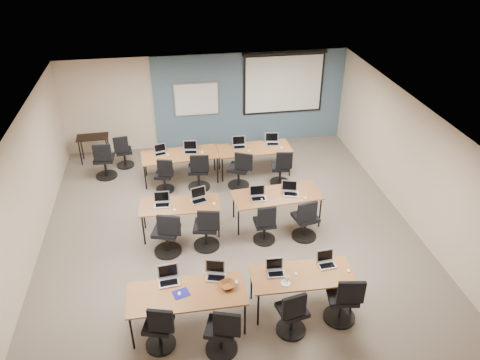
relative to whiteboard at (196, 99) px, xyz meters
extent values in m
cube|color=#6B6354|center=(0.30, -4.43, -1.45)|extent=(8.00, 9.00, 0.02)
cube|color=white|center=(0.30, -4.43, 1.25)|extent=(8.00, 9.00, 0.02)
cube|color=beige|center=(0.30, 0.07, -0.10)|extent=(8.00, 0.04, 2.70)
cube|color=beige|center=(-3.70, -4.43, -0.10)|extent=(0.04, 9.00, 2.70)
cube|color=beige|center=(4.30, -4.43, -0.10)|extent=(0.04, 9.00, 2.70)
cube|color=#3D5977|center=(1.55, 0.04, -0.10)|extent=(5.50, 0.04, 2.70)
cube|color=#ABABAB|center=(0.00, 0.00, 0.00)|extent=(1.28, 0.02, 0.98)
cube|color=white|center=(0.00, -0.01, 0.00)|extent=(1.20, 0.02, 0.90)
cube|color=black|center=(2.50, -0.02, 0.35)|extent=(2.32, 0.03, 1.82)
cube|color=white|center=(2.50, -0.03, 0.31)|extent=(2.20, 0.02, 1.62)
cylinder|color=black|center=(2.50, -0.03, 1.19)|extent=(2.40, 0.10, 0.10)
cube|color=olive|center=(-0.78, -6.80, -0.73)|extent=(1.94, 0.81, 0.03)
cylinder|color=black|center=(-1.69, -7.15, -1.10)|extent=(0.04, 0.04, 0.70)
cylinder|color=black|center=(0.13, -7.15, -1.10)|extent=(0.04, 0.04, 0.70)
cylinder|color=black|center=(-1.69, -6.46, -1.10)|extent=(0.04, 0.04, 0.70)
cylinder|color=black|center=(0.13, -6.46, -1.10)|extent=(0.04, 0.04, 0.70)
cube|color=brown|center=(1.21, -6.69, -0.73)|extent=(1.78, 0.74, 0.03)
cylinder|color=black|center=(0.39, -7.00, -1.10)|extent=(0.04, 0.04, 0.70)
cylinder|color=black|center=(2.04, -7.00, -1.10)|extent=(0.04, 0.04, 0.70)
cylinder|color=black|center=(0.39, -6.38, -1.10)|extent=(0.04, 0.04, 0.70)
cylinder|color=black|center=(2.04, -6.38, -1.10)|extent=(0.04, 0.04, 0.70)
cube|color=#A2773F|center=(-0.75, -4.17, -0.73)|extent=(1.69, 0.70, 0.03)
cylinder|color=black|center=(-1.53, -4.46, -1.10)|extent=(0.04, 0.04, 0.70)
cylinder|color=black|center=(0.04, -4.46, -1.10)|extent=(0.04, 0.04, 0.70)
cylinder|color=black|center=(-1.53, -3.88, -1.10)|extent=(0.04, 0.04, 0.70)
cylinder|color=black|center=(0.04, -3.88, -1.10)|extent=(0.04, 0.04, 0.70)
cube|color=olive|center=(1.37, -4.12, -0.73)|extent=(1.93, 0.80, 0.03)
cylinder|color=black|center=(0.47, -4.46, -1.10)|extent=(0.04, 0.04, 0.70)
cylinder|color=black|center=(2.28, -4.46, -1.10)|extent=(0.04, 0.04, 0.70)
cylinder|color=black|center=(0.47, -3.78, -1.10)|extent=(0.04, 0.04, 0.70)
cylinder|color=black|center=(2.28, -3.78, -1.10)|extent=(0.04, 0.04, 0.70)
cube|color=brown|center=(-0.61, -1.87, -0.73)|extent=(1.93, 0.81, 0.03)
cylinder|color=black|center=(-1.52, -2.22, -1.10)|extent=(0.04, 0.04, 0.70)
cylinder|color=black|center=(0.30, -2.22, -1.10)|extent=(0.04, 0.04, 0.70)
cylinder|color=black|center=(-1.52, -1.53, -1.10)|extent=(0.04, 0.04, 0.70)
cylinder|color=black|center=(0.30, -1.53, -1.10)|extent=(0.04, 0.04, 0.70)
cube|color=#A56838|center=(1.31, -1.84, -0.73)|extent=(1.90, 0.79, 0.03)
cylinder|color=black|center=(0.43, -2.17, -1.10)|extent=(0.04, 0.04, 0.70)
cylinder|color=black|center=(2.20, -2.17, -1.10)|extent=(0.04, 0.04, 0.70)
cylinder|color=black|center=(0.43, -1.50, -1.10)|extent=(0.04, 0.04, 0.70)
cylinder|color=black|center=(2.20, -1.50, -1.10)|extent=(0.04, 0.04, 0.70)
cube|color=#B6B6BB|center=(-1.05, -6.51, -0.71)|extent=(0.34, 0.25, 0.02)
cube|color=black|center=(-1.05, -6.53, -0.70)|extent=(0.29, 0.15, 0.00)
cube|color=#B6B6BB|center=(-1.05, -6.38, -0.58)|extent=(0.34, 0.06, 0.24)
cube|color=black|center=(-1.05, -6.38, -0.58)|extent=(0.30, 0.05, 0.19)
ellipsoid|color=white|center=(-0.89, -6.80, -0.71)|extent=(0.07, 0.10, 0.03)
cylinder|color=black|center=(-1.26, -7.16, -1.42)|extent=(0.49, 0.49, 0.05)
cylinder|color=black|center=(-1.26, -7.16, -1.23)|extent=(0.06, 0.06, 0.44)
cube|color=black|center=(-1.26, -7.16, -0.97)|extent=(0.44, 0.44, 0.08)
cube|color=black|center=(-1.21, -7.35, -0.69)|extent=(0.40, 0.06, 0.44)
cube|color=silver|center=(-0.26, -6.53, -0.71)|extent=(0.34, 0.25, 0.02)
cube|color=black|center=(-0.26, -6.55, -0.70)|extent=(0.29, 0.14, 0.00)
cube|color=silver|center=(-0.26, -6.39, -0.58)|extent=(0.34, 0.06, 0.23)
cube|color=black|center=(-0.26, -6.40, -0.58)|extent=(0.30, 0.04, 0.19)
ellipsoid|color=white|center=(0.06, -6.70, -0.71)|extent=(0.08, 0.11, 0.03)
cylinder|color=black|center=(-0.29, -7.41, -1.42)|extent=(0.53, 0.53, 0.05)
cylinder|color=black|center=(-0.29, -7.41, -1.22)|extent=(0.06, 0.06, 0.46)
cube|color=black|center=(-0.29, -7.41, -0.95)|extent=(0.46, 0.46, 0.08)
cube|color=black|center=(-0.23, -7.61, -0.67)|extent=(0.42, 0.06, 0.44)
cube|color=#ABABB5|center=(0.76, -6.60, -0.71)|extent=(0.30, 0.22, 0.02)
cube|color=black|center=(0.76, -6.62, -0.70)|extent=(0.26, 0.13, 0.00)
cube|color=#ABABB5|center=(0.76, -6.48, -0.59)|extent=(0.30, 0.06, 0.21)
cube|color=black|center=(0.76, -6.49, -0.59)|extent=(0.27, 0.04, 0.17)
ellipsoid|color=white|center=(1.11, -6.66, -0.71)|extent=(0.07, 0.10, 0.03)
cylinder|color=black|center=(0.91, -7.21, -1.42)|extent=(0.50, 0.50, 0.05)
cylinder|color=black|center=(0.91, -7.21, -1.23)|extent=(0.06, 0.06, 0.45)
cube|color=black|center=(0.91, -7.21, -0.96)|extent=(0.45, 0.45, 0.08)
cube|color=black|center=(0.87, -7.41, -0.68)|extent=(0.41, 0.06, 0.44)
cube|color=#B8B8B8|center=(1.70, -6.54, -0.71)|extent=(0.31, 0.22, 0.02)
cube|color=black|center=(1.70, -6.56, -0.70)|extent=(0.26, 0.13, 0.00)
cube|color=#B8B8B8|center=(1.70, -6.42, -0.59)|extent=(0.31, 0.06, 0.21)
cube|color=black|center=(1.70, -6.42, -0.59)|extent=(0.27, 0.04, 0.17)
ellipsoid|color=white|center=(2.03, -6.73, -0.71)|extent=(0.07, 0.10, 0.03)
cylinder|color=black|center=(1.81, -7.08, -1.42)|extent=(0.55, 0.55, 0.05)
cylinder|color=black|center=(1.81, -7.08, -1.21)|extent=(0.06, 0.06, 0.49)
cube|color=black|center=(1.81, -7.08, -0.92)|extent=(0.49, 0.49, 0.08)
cube|color=black|center=(1.84, -7.30, -0.64)|extent=(0.45, 0.06, 0.44)
cube|color=silver|center=(-1.11, -4.14, -0.71)|extent=(0.33, 0.24, 0.02)
cube|color=black|center=(-1.11, -4.16, -0.70)|extent=(0.28, 0.14, 0.00)
cube|color=silver|center=(-1.11, -4.01, -0.58)|extent=(0.33, 0.06, 0.23)
cube|color=black|center=(-1.11, -4.02, -0.58)|extent=(0.29, 0.04, 0.19)
ellipsoid|color=white|center=(-0.86, -4.37, -0.71)|extent=(0.08, 0.11, 0.03)
cylinder|color=black|center=(-1.06, -4.79, -1.42)|extent=(0.57, 0.57, 0.05)
cylinder|color=black|center=(-1.06, -4.79, -1.20)|extent=(0.06, 0.06, 0.50)
cube|color=black|center=(-1.06, -4.79, -0.91)|extent=(0.50, 0.50, 0.08)
cube|color=black|center=(-1.00, -5.01, -0.63)|extent=(0.46, 0.06, 0.44)
cube|color=silver|center=(-0.33, -4.11, -0.71)|extent=(0.34, 0.25, 0.02)
cube|color=black|center=(-0.33, -4.13, -0.70)|extent=(0.29, 0.14, 0.00)
cube|color=silver|center=(-0.33, -3.98, -0.58)|extent=(0.34, 0.06, 0.24)
cube|color=black|center=(-0.33, -3.98, -0.58)|extent=(0.30, 0.04, 0.19)
ellipsoid|color=white|center=(-0.02, -4.26, -0.71)|extent=(0.07, 0.11, 0.04)
cylinder|color=black|center=(-0.26, -4.73, -1.42)|extent=(0.55, 0.55, 0.05)
cylinder|color=black|center=(-0.26, -4.73, -1.21)|extent=(0.06, 0.06, 0.48)
cube|color=black|center=(-0.26, -4.73, -0.93)|extent=(0.48, 0.48, 0.08)
cube|color=black|center=(-0.21, -4.95, -0.65)|extent=(0.44, 0.06, 0.44)
cube|color=silver|center=(0.94, -4.24, -0.71)|extent=(0.34, 0.24, 0.02)
cube|color=black|center=(0.94, -4.26, -0.70)|extent=(0.28, 0.14, 0.00)
cube|color=silver|center=(0.94, -4.11, -0.58)|extent=(0.34, 0.06, 0.23)
cube|color=black|center=(0.94, -4.11, -0.58)|extent=(0.29, 0.04, 0.19)
ellipsoid|color=white|center=(1.00, -4.28, -0.71)|extent=(0.09, 0.11, 0.03)
cylinder|color=black|center=(0.97, -4.74, -1.42)|extent=(0.48, 0.48, 0.05)
cylinder|color=black|center=(0.97, -4.74, -1.24)|extent=(0.06, 0.06, 0.42)
cube|color=black|center=(0.97, -4.74, -0.99)|extent=(0.42, 0.42, 0.08)
cube|color=black|center=(0.97, -4.93, -0.71)|extent=(0.38, 0.06, 0.44)
cube|color=silver|center=(1.67, -4.17, -0.71)|extent=(0.34, 0.25, 0.02)
cube|color=black|center=(1.67, -4.19, -0.70)|extent=(0.29, 0.14, 0.00)
cube|color=silver|center=(1.67, -4.03, -0.58)|extent=(0.34, 0.06, 0.24)
cube|color=black|center=(1.67, -4.04, -0.58)|extent=(0.30, 0.04, 0.19)
ellipsoid|color=white|center=(1.95, -4.38, -0.71)|extent=(0.08, 0.11, 0.04)
cylinder|color=black|center=(1.85, -4.76, -1.42)|extent=(0.53, 0.53, 0.05)
cylinder|color=black|center=(1.85, -4.76, -1.21)|extent=(0.06, 0.06, 0.47)
cube|color=black|center=(1.85, -4.76, -0.94)|extent=(0.47, 0.47, 0.08)
cube|color=black|center=(1.80, -4.97, -0.66)|extent=(0.43, 0.06, 0.44)
cube|color=silver|center=(-1.10, -1.79, -0.71)|extent=(0.30, 0.22, 0.02)
cube|color=black|center=(-1.10, -1.81, -0.70)|extent=(0.25, 0.13, 0.00)
cube|color=silver|center=(-1.10, -1.68, -0.59)|extent=(0.30, 0.06, 0.21)
cube|color=black|center=(-1.10, -1.68, -0.59)|extent=(0.26, 0.04, 0.17)
ellipsoid|color=white|center=(-0.92, -1.87, -0.71)|extent=(0.08, 0.10, 0.03)
cylinder|color=black|center=(-1.05, -2.35, -1.42)|extent=(0.46, 0.46, 0.05)
cylinder|color=black|center=(-1.05, -2.35, -1.25)|extent=(0.06, 0.06, 0.41)
cube|color=black|center=(-1.05, -2.35, -1.00)|extent=(0.41, 0.41, 0.08)
cube|color=black|center=(-1.01, -2.52, -0.72)|extent=(0.37, 0.06, 0.44)
cube|color=#B4B4B4|center=(-0.34, -1.82, -0.71)|extent=(0.35, 0.25, 0.02)
cube|color=black|center=(-0.34, -1.84, -0.70)|extent=(0.30, 0.15, 0.00)
cube|color=#B4B4B4|center=(-0.34, -1.68, -0.58)|extent=(0.35, 0.06, 0.24)
cube|color=black|center=(-0.34, -1.69, -0.58)|extent=(0.31, 0.05, 0.20)
ellipsoid|color=white|center=(-0.05, -1.87, -0.71)|extent=(0.09, 0.11, 0.04)
cylinder|color=black|center=(-0.20, -2.37, -1.42)|extent=(0.56, 0.56, 0.05)
cylinder|color=black|center=(-0.20, -2.37, -1.20)|extent=(0.06, 0.06, 0.49)
cube|color=black|center=(-0.20, -2.37, -0.92)|extent=(0.49, 0.49, 0.08)
cube|color=black|center=(-0.18, -2.60, -0.64)|extent=(0.45, 0.06, 0.44)
cube|color=silver|center=(0.94, -1.74, -0.71)|extent=(0.34, 0.25, 0.02)
cube|color=black|center=(0.94, -1.76, -0.70)|extent=(0.29, 0.15, 0.00)
cube|color=silver|center=(0.94, -1.61, -0.58)|extent=(0.34, 0.06, 0.24)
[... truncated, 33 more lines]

